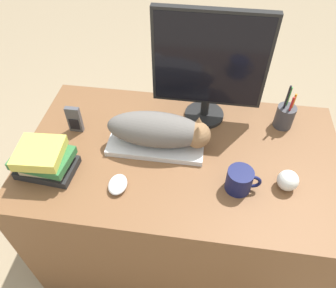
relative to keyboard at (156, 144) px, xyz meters
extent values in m
cube|color=brown|center=(0.11, -0.02, -0.40)|extent=(1.28, 0.74, 0.77)
cube|color=silver|center=(0.00, 0.00, 0.00)|extent=(0.39, 0.17, 0.02)
ellipsoid|color=#66605B|center=(0.00, 0.00, 0.08)|extent=(0.39, 0.15, 0.14)
sphere|color=olive|center=(0.16, 0.00, 0.07)|extent=(0.10, 0.10, 0.10)
cone|color=olive|center=(0.16, -0.03, 0.12)|extent=(0.04, 0.04, 0.04)
cone|color=olive|center=(0.16, 0.03, 0.12)|extent=(0.04, 0.04, 0.04)
cylinder|color=black|center=(0.18, 0.21, 0.00)|extent=(0.17, 0.17, 0.02)
cylinder|color=black|center=(0.18, 0.21, 0.05)|extent=(0.04, 0.04, 0.08)
cube|color=black|center=(0.18, 0.21, 0.28)|extent=(0.45, 0.03, 0.40)
cube|color=black|center=(0.18, 0.20, 0.28)|extent=(0.43, 0.01, 0.38)
ellipsoid|color=silver|center=(-0.10, -0.22, 0.00)|extent=(0.07, 0.09, 0.03)
cylinder|color=#141947|center=(0.33, -0.17, 0.03)|extent=(0.09, 0.09, 0.09)
torus|color=#141947|center=(0.38, -0.17, 0.03)|extent=(0.06, 0.01, 0.06)
cylinder|color=#38383D|center=(0.52, 0.20, 0.04)|extent=(0.08, 0.08, 0.10)
cylinder|color=orange|center=(0.54, 0.20, 0.09)|extent=(0.01, 0.01, 0.13)
cylinder|color=#338C38|center=(0.52, 0.22, 0.10)|extent=(0.01, 0.01, 0.15)
cylinder|color=black|center=(0.51, 0.19, 0.12)|extent=(0.01, 0.01, 0.17)
cylinder|color=#B21E1E|center=(0.53, 0.18, 0.09)|extent=(0.01, 0.01, 0.13)
sphere|color=silver|center=(0.51, -0.14, 0.03)|extent=(0.08, 0.08, 0.08)
cube|color=#4C4C51|center=(-0.35, 0.04, 0.05)|extent=(0.06, 0.02, 0.12)
cube|color=black|center=(-0.35, 0.03, 0.03)|extent=(0.04, 0.00, 0.05)
cube|color=black|center=(-0.39, -0.18, 0.00)|extent=(0.22, 0.16, 0.03)
cube|color=#C6B284|center=(-0.39, -0.18, 0.03)|extent=(0.16, 0.14, 0.03)
cube|color=#2D6B38|center=(-0.39, -0.19, 0.06)|extent=(0.22, 0.17, 0.03)
cube|color=#CCC14C|center=(-0.39, -0.19, 0.10)|extent=(0.17, 0.17, 0.04)
camera|label=1|loc=(0.18, -0.90, 0.98)|focal=35.00mm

